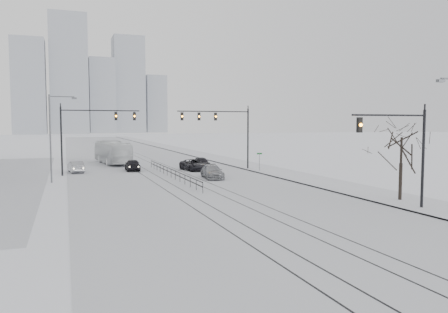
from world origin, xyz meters
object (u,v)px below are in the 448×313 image
at_px(sedan_sb_inner, 133,165).
at_px(sedan_sb_outer, 76,167).
at_px(box_truck, 113,153).
at_px(bare_tree, 402,144).
at_px(sedan_nb_right, 212,172).
at_px(traffic_mast_near, 405,145).
at_px(sedan_nb_front, 194,165).
at_px(sedan_nb_far, 202,162).

bearing_deg(sedan_sb_inner, sedan_sb_outer, 1.45).
xyz_separation_m(sedan_sb_outer, box_truck, (5.48, 10.41, 1.00)).
relative_size(bare_tree, sedan_sb_outer, 1.40).
distance_m(sedan_sb_outer, sedan_nb_right, 17.99).
relative_size(traffic_mast_near, box_truck, 0.57).
relative_size(bare_tree, sedan_nb_right, 1.23).
distance_m(sedan_nb_right, box_truck, 23.30).
distance_m(traffic_mast_near, box_truck, 46.09).
distance_m(sedan_sb_outer, sedan_nb_front, 14.64).
height_order(traffic_mast_near, sedan_nb_right, traffic_mast_near).
xyz_separation_m(sedan_sb_outer, sedan_nb_front, (14.40, -2.65, 0.00)).
xyz_separation_m(sedan_sb_inner, sedan_sb_outer, (-6.92, 0.24, -0.03)).
relative_size(traffic_mast_near, sedan_nb_right, 1.41).
relative_size(sedan_sb_outer, box_truck, 0.35).
bearing_deg(sedan_nb_front, box_truck, 118.37).
bearing_deg(sedan_sb_outer, box_truck, -124.99).
bearing_deg(traffic_mast_near, sedan_nb_front, 101.77).
bearing_deg(sedan_nb_right, sedan_nb_far, 85.62).
distance_m(sedan_nb_right, sedan_nb_far, 12.12).
height_order(sedan_nb_right, box_truck, box_truck).
height_order(traffic_mast_near, sedan_sb_outer, traffic_mast_near).
distance_m(sedan_nb_front, sedan_nb_far, 3.89).
distance_m(sedan_sb_outer, sedan_nb_far, 16.48).
bearing_deg(bare_tree, traffic_mast_near, -128.76).
xyz_separation_m(sedan_nb_far, box_truck, (-10.98, 9.77, 1.00)).
bearing_deg(bare_tree, sedan_nb_front, 107.72).
relative_size(bare_tree, sedan_nb_front, 1.18).
relative_size(sedan_nb_front, sedan_nb_far, 1.22).
distance_m(sedan_sb_inner, sedan_nb_far, 9.59).
bearing_deg(bare_tree, sedan_nb_far, 102.29).
xyz_separation_m(bare_tree, sedan_sb_outer, (-23.14, 29.99, -3.77)).
height_order(sedan_sb_inner, sedan_nb_front, sedan_sb_inner).
distance_m(bare_tree, sedan_nb_right, 21.18).
xyz_separation_m(sedan_nb_right, box_truck, (-8.56, 21.64, 1.00)).
distance_m(bare_tree, sedan_nb_front, 28.95).
height_order(sedan_sb_inner, box_truck, box_truck).
relative_size(sedan_sb_inner, sedan_nb_front, 0.85).
bearing_deg(traffic_mast_near, sedan_sb_inner, 112.85).
bearing_deg(sedan_nb_front, sedan_nb_far, 52.00).
distance_m(sedan_nb_front, box_truck, 15.85).
relative_size(sedan_nb_right, box_truck, 0.40).
bearing_deg(sedan_sb_inner, sedan_nb_front, 165.53).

